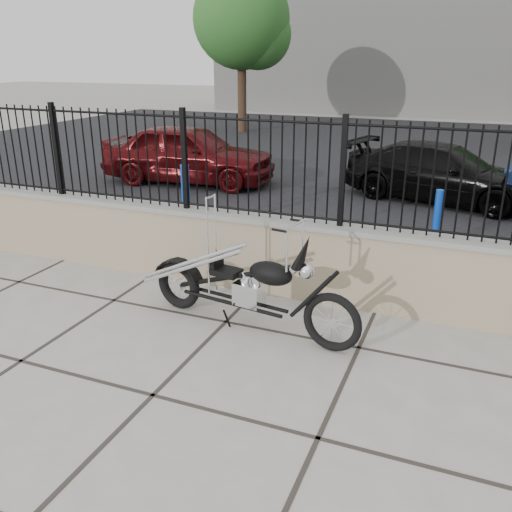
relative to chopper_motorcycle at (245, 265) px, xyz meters
The scene contains 11 objects.
ground_plane 1.68m from the chopper_motorcycle, 99.35° to the right, with size 90.00×90.00×0.00m, color #99968E.
parking_lot 11.03m from the chopper_motorcycle, 91.28° to the left, with size 30.00×30.00×0.00m, color black.
retaining_wall 1.06m from the chopper_motorcycle, 103.77° to the left, with size 14.00×0.36×0.96m, color gray.
iron_fence 1.33m from the chopper_motorcycle, 103.77° to the left, with size 14.00×0.08×1.20m, color black.
background_building 25.22m from the chopper_motorcycle, 90.56° to the left, with size 22.00×6.00×8.00m, color beige.
chopper_motorcycle is the anchor object (origin of this frame).
car_red 7.26m from the chopper_motorcycle, 123.54° to the left, with size 1.59×3.96×1.35m, color #4B0A0D.
car_black 6.67m from the chopper_motorcycle, 76.88° to the left, with size 1.60×3.93×1.14m, color black.
bollard_a 3.47m from the chopper_motorcycle, 129.56° to the left, with size 0.14×0.14×1.15m, color #0B49A8.
bollard_b 3.79m from the chopper_motorcycle, 63.66° to the left, with size 0.11×0.11×0.93m, color #0C1EBF.
tree_left 16.40m from the chopper_motorcycle, 113.68° to the left, with size 3.51×3.51×5.93m.
Camera 1 is at (2.36, -3.38, 2.81)m, focal length 38.00 mm.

